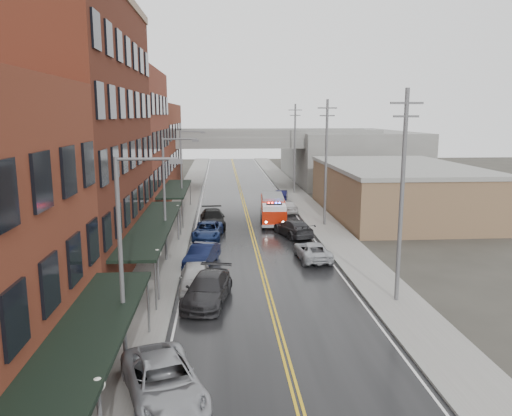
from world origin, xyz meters
TOP-DOWN VIEW (x-y plane):
  - road at (0.00, 30.00)m, footprint 11.00×160.00m
  - sidewalk_left at (-7.30, 30.00)m, footprint 3.00×160.00m
  - sidewalk_right at (7.30, 30.00)m, footprint 3.00×160.00m
  - curb_left at (-5.65, 30.00)m, footprint 0.30×160.00m
  - curb_right at (5.65, 30.00)m, footprint 0.30×160.00m
  - brick_building_b at (-13.30, 23.00)m, footprint 9.00×20.00m
  - brick_building_c at (-13.30, 40.50)m, footprint 9.00×15.00m
  - brick_building_far at (-13.30, 58.00)m, footprint 9.00×20.00m
  - tan_building at (16.00, 40.00)m, footprint 14.00×22.00m
  - right_far_block at (18.00, 70.00)m, footprint 18.00×30.00m
  - awning_0 at (-7.49, 4.00)m, footprint 2.60×16.00m
  - awning_1 at (-7.49, 23.00)m, footprint 2.60×18.00m
  - awning_2 at (-7.49, 40.50)m, footprint 2.60×13.00m
  - globe_lamp_0 at (-6.40, 2.00)m, footprint 0.44×0.44m
  - globe_lamp_1 at (-6.40, 16.00)m, footprint 0.44×0.44m
  - globe_lamp_2 at (-6.40, 30.00)m, footprint 0.44×0.44m
  - street_lamp_0 at (-6.55, 8.00)m, footprint 2.64×0.22m
  - street_lamp_1 at (-6.55, 24.00)m, footprint 2.64×0.22m
  - street_lamp_2 at (-6.55, 40.00)m, footprint 2.64×0.22m
  - utility_pole_0 at (7.20, 15.00)m, footprint 1.80×0.24m
  - utility_pole_1 at (7.20, 35.00)m, footprint 1.80×0.24m
  - utility_pole_2 at (7.20, 55.00)m, footprint 1.80×0.24m
  - overpass at (0.00, 62.00)m, footprint 40.00×10.00m
  - fire_truck at (2.36, 36.65)m, footprint 3.27×7.39m
  - parked_car_left_2 at (-5.00, 5.80)m, footprint 4.18×6.11m
  - parked_car_left_3 at (-3.60, 15.70)m, footprint 3.25×5.88m
  - parked_car_left_4 at (-4.39, 17.75)m, footprint 2.01×4.75m
  - parked_car_left_5 at (-4.17, 22.99)m, footprint 2.70×4.79m
  - parked_car_left_6 at (-3.94, 30.85)m, footprint 2.82×5.28m
  - parked_car_left_7 at (-3.60, 35.17)m, footprint 2.61×5.87m
  - parked_car_right_0 at (3.94, 23.80)m, footprint 2.44×4.89m
  - parked_car_right_1 at (3.60, 31.09)m, footprint 3.44×5.57m
  - parked_car_right_2 at (4.39, 41.80)m, footprint 2.35×4.47m
  - parked_car_right_3 at (4.83, 49.78)m, footprint 2.07×4.19m

SIDE VIEW (x-z plane):
  - road at x=0.00m, z-range 0.00..0.02m
  - sidewalk_left at x=-7.30m, z-range 0.00..0.15m
  - sidewalk_right at x=7.30m, z-range 0.00..0.15m
  - curb_left at x=-5.65m, z-range 0.00..0.15m
  - curb_right at x=5.65m, z-range 0.00..0.15m
  - parked_car_right_3 at x=4.83m, z-range 0.00..1.32m
  - parked_car_right_0 at x=3.94m, z-range 0.00..1.33m
  - parked_car_left_6 at x=-3.94m, z-range 0.00..1.41m
  - parked_car_right_2 at x=4.39m, z-range 0.00..1.45m
  - parked_car_left_5 at x=-4.17m, z-range 0.00..1.49m
  - parked_car_right_1 at x=3.60m, z-range 0.00..1.51m
  - parked_car_left_2 at x=-5.00m, z-range 0.00..1.55m
  - parked_car_left_4 at x=-4.39m, z-range 0.00..1.60m
  - parked_car_left_3 at x=-3.60m, z-range 0.00..1.61m
  - parked_car_left_7 at x=-3.60m, z-range 0.00..1.67m
  - fire_truck at x=2.36m, z-range 0.11..2.76m
  - globe_lamp_0 at x=-6.40m, z-range 0.75..3.87m
  - globe_lamp_1 at x=-6.40m, z-range 0.75..3.87m
  - globe_lamp_2 at x=-6.40m, z-range 0.75..3.87m
  - tan_building at x=16.00m, z-range 0.00..5.00m
  - awning_2 at x=-7.49m, z-range 1.44..4.53m
  - awning_0 at x=-7.49m, z-range 1.44..4.53m
  - awning_1 at x=-7.49m, z-range 1.44..4.53m
  - right_far_block at x=18.00m, z-range 0.00..8.00m
  - street_lamp_0 at x=-6.55m, z-range 0.69..9.69m
  - street_lamp_1 at x=-6.55m, z-range 0.69..9.69m
  - street_lamp_2 at x=-6.55m, z-range 0.69..9.69m
  - overpass at x=0.00m, z-range 2.24..9.74m
  - brick_building_far at x=-13.30m, z-range 0.00..12.00m
  - utility_pole_0 at x=7.20m, z-range 0.31..12.31m
  - utility_pole_1 at x=7.20m, z-range 0.31..12.31m
  - utility_pole_2 at x=7.20m, z-range 0.31..12.31m
  - brick_building_c at x=-13.30m, z-range 0.00..15.00m
  - brick_building_b at x=-13.30m, z-range 0.00..18.00m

